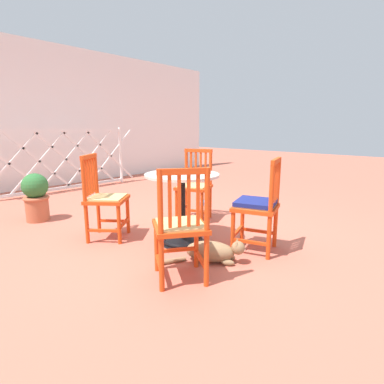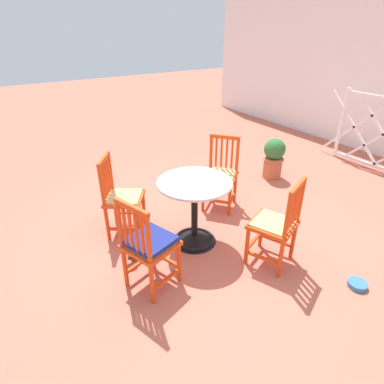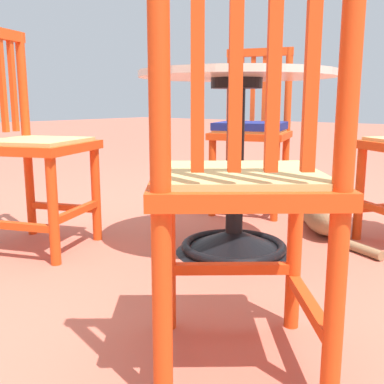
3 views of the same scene
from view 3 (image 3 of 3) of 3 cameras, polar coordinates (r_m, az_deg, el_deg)
ground_plane at (r=1.89m, az=2.61°, el=-7.83°), size 24.00×24.00×0.00m
cafe_table at (r=1.87m, az=5.31°, el=0.90°), size 0.76×0.76×0.73m
orange_chair_tucked_in at (r=2.61m, az=7.44°, el=7.35°), size 0.50×0.50×0.91m
orange_chair_at_corner at (r=2.02m, az=-19.35°, el=5.38°), size 0.52×0.52×0.91m
orange_chair_near_fence at (r=1.01m, az=6.24°, el=0.72°), size 0.56×0.56×0.91m
tabby_cat at (r=2.32m, az=15.98°, el=-2.25°), size 0.55×0.56×0.23m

